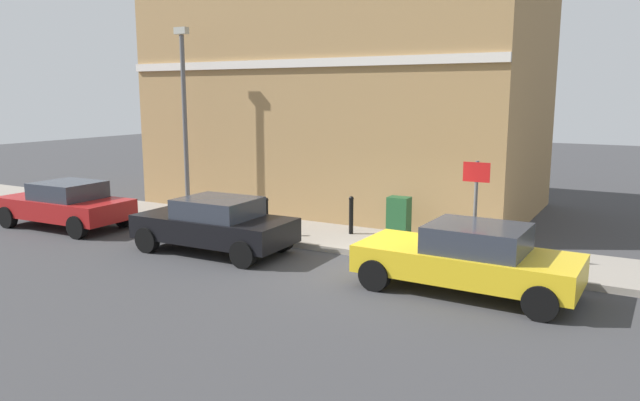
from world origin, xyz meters
name	(u,v)px	position (x,y,z in m)	size (l,w,h in m)	color
ground	(378,270)	(0.00, 0.00, 0.00)	(80.00, 80.00, 0.00)	#38383A
sidewalk	(222,223)	(1.97, 6.00, 0.07)	(2.47, 30.00, 0.15)	gray
corner_building	(349,95)	(6.88, 4.22, 3.88)	(7.46, 12.44, 7.76)	#9E7A4C
car_yellow	(469,258)	(-0.58, -2.19, 0.71)	(1.99, 4.34, 1.39)	gold
car_black	(215,224)	(-0.59, 4.17, 0.72)	(1.94, 4.05, 1.38)	black
car_red	(66,204)	(-0.53, 9.82, 0.71)	(2.00, 4.09, 1.37)	maroon
utility_cabinet	(399,221)	(2.19, 0.41, 0.68)	(0.46, 0.61, 1.15)	#1E4C28
bollard_near_cabinet	(351,214)	(2.29, 1.83, 0.70)	(0.14, 0.14, 1.04)	black
bollard_far_kerb	(266,215)	(0.98, 3.72, 0.70)	(0.14, 0.14, 1.04)	black
street_sign	(476,196)	(1.16, -1.82, 1.66)	(0.08, 0.60, 2.30)	#59595B
lamppost	(185,114)	(2.13, 7.47, 3.30)	(0.20, 0.44, 5.72)	#59595B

